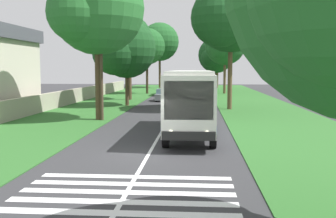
{
  "coord_description": "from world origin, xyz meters",
  "views": [
    {
      "loc": [
        -17.56,
        -2.19,
        3.86
      ],
      "look_at": [
        4.53,
        -0.54,
        1.6
      ],
      "focal_mm": 42.55,
      "sensor_mm": 36.0,
      "label": 1
    }
  ],
  "objects": [
    {
      "name": "roadside_tree_right_0",
      "position": [
        43.93,
        -6.15,
        7.3
      ],
      "size": [
        6.89,
        6.15,
        10.47
      ],
      "color": "brown",
      "rests_on": "grass_verge_right"
    },
    {
      "name": "trailing_minibus_0",
      "position": [
        39.76,
        1.89,
        1.55
      ],
      "size": [
        6.0,
        2.14,
        2.53
      ],
      "color": "#BFB299",
      "rests_on": "ground"
    },
    {
      "name": "coach_bus",
      "position": [
        5.56,
        -1.8,
        2.15
      ],
      "size": [
        11.16,
        2.62,
        3.73
      ],
      "color": "silver",
      "rests_on": "ground"
    },
    {
      "name": "utility_pole",
      "position": [
        11.34,
        4.89,
        4.17
      ],
      "size": [
        0.24,
        1.4,
        7.97
      ],
      "color": "#473828",
      "rests_on": "grass_verge_left"
    },
    {
      "name": "roadside_tree_left_4",
      "position": [
        42.85,
        5.71,
        7.03
      ],
      "size": [
        6.61,
        5.51,
        9.9
      ],
      "color": "#3D2D1E",
      "rests_on": "grass_verge_left"
    },
    {
      "name": "centre_line",
      "position": [
        15.0,
        0.0,
        0.0
      ],
      "size": [
        110.0,
        0.16,
        0.01
      ],
      "primitive_type": "cube",
      "color": "silver",
      "rests_on": "ground"
    },
    {
      "name": "roadside_tree_left_1",
      "position": [
        31.01,
        6.29,
        7.38
      ],
      "size": [
        6.44,
        5.5,
        10.25
      ],
      "color": "#4C3826",
      "rests_on": "grass_verge_left"
    },
    {
      "name": "grass_verge_left",
      "position": [
        15.0,
        8.2,
        0.02
      ],
      "size": [
        120.0,
        8.0,
        0.04
      ],
      "primitive_type": "cube",
      "color": "#2D6628",
      "rests_on": "ground"
    },
    {
      "name": "roadside_tree_left_2",
      "position": [
        61.39,
        5.61,
        8.84
      ],
      "size": [
        9.48,
        7.62,
        12.81
      ],
      "color": "#4C3826",
      "rests_on": "grass_verge_left"
    },
    {
      "name": "roadside_tree_left_3",
      "position": [
        22.96,
        5.3,
        5.66
      ],
      "size": [
        7.58,
        6.13,
        8.81
      ],
      "color": "#4C3826",
      "rests_on": "grass_verge_left"
    },
    {
      "name": "ground",
      "position": [
        0.0,
        0.0,
        0.0
      ],
      "size": [
        160.0,
        160.0,
        0.0
      ],
      "primitive_type": "plane",
      "color": "#333335"
    },
    {
      "name": "roadside_tree_left_0",
      "position": [
        11.69,
        5.34,
        8.11
      ],
      "size": [
        7.89,
        6.89,
        11.69
      ],
      "color": "#4C3826",
      "rests_on": "grass_verge_left"
    },
    {
      "name": "trailing_car_1",
      "position": [
        29.8,
        1.86,
        0.67
      ],
      "size": [
        4.3,
        1.78,
        1.43
      ],
      "color": "gray",
      "rests_on": "ground"
    },
    {
      "name": "roadside_tree_right_3",
      "position": [
        19.89,
        -4.92,
        8.65
      ],
      "size": [
        8.49,
        7.21,
        12.34
      ],
      "color": "brown",
      "rests_on": "grass_verge_right"
    },
    {
      "name": "grass_verge_right",
      "position": [
        15.0,
        -8.2,
        0.02
      ],
      "size": [
        120.0,
        8.0,
        0.04
      ],
      "primitive_type": "cube",
      "color": "#2D6628",
      "rests_on": "ground"
    },
    {
      "name": "zebra_crossing",
      "position": [
        -5.58,
        0.0,
        0.0
      ],
      "size": [
        4.05,
        6.8,
        0.01
      ],
      "color": "silver",
      "rests_on": "ground"
    },
    {
      "name": "roadside_tree_right_1",
      "position": [
        53.27,
        -5.26,
        6.07
      ],
      "size": [
        7.02,
        6.29,
        9.31
      ],
      "color": "#4C3826",
      "rests_on": "grass_verge_right"
    },
    {
      "name": "trailing_car_0",
      "position": [
        24.08,
        -1.74,
        0.67
      ],
      "size": [
        4.3,
        1.78,
        1.43
      ],
      "color": "navy",
      "rests_on": "ground"
    },
    {
      "name": "roadside_tree_right_2",
      "position": [
        62.28,
        -5.91,
        5.36
      ],
      "size": [
        5.89,
        5.03,
        7.97
      ],
      "color": "brown",
      "rests_on": "grass_verge_right"
    },
    {
      "name": "roadside_wall",
      "position": [
        20.0,
        11.6,
        0.82
      ],
      "size": [
        70.0,
        0.4,
        1.55
      ],
      "primitive_type": "cube",
      "color": "#B2A893",
      "rests_on": "grass_verge_left"
    }
  ]
}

